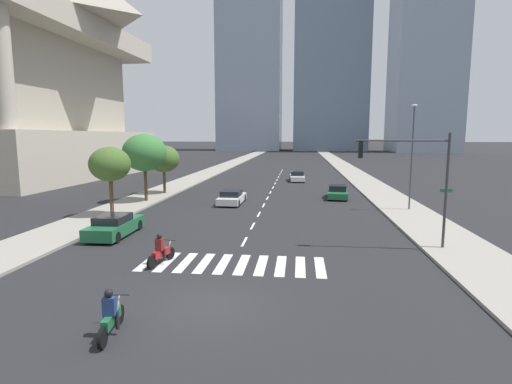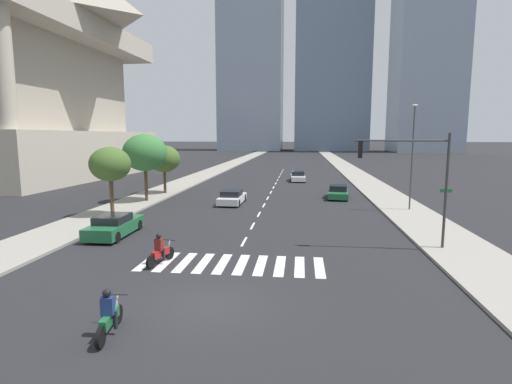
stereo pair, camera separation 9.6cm
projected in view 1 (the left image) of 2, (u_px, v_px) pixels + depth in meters
name	position (u px, v px, depth m)	size (l,w,h in m)	color
ground_plane	(211.00, 304.00, 14.15)	(800.00, 800.00, 0.00)	#232326
sidewalk_east	(379.00, 191.00, 42.42)	(4.00, 260.00, 0.15)	gray
sidewalk_west	(170.00, 188.00, 44.91)	(4.00, 260.00, 0.15)	gray
crosswalk_near	(233.00, 264.00, 18.58)	(8.55, 2.98, 0.01)	silver
lane_divider_center	(273.00, 187.00, 46.14)	(0.14, 50.00, 0.01)	silver
motorcycle_lead	(161.00, 252.00, 18.53)	(0.86, 2.03, 1.49)	black
motorcycle_trailing	(111.00, 317.00, 11.87)	(0.70, 2.10, 1.49)	black
sedan_white_0	(232.00, 198.00, 34.97)	(2.01, 4.55, 1.22)	silver
sedan_white_1	(297.00, 177.00, 52.65)	(2.07, 4.73, 1.28)	silver
sedan_green_2	(114.00, 226.00, 23.74)	(1.93, 4.67, 1.31)	#1E6038
sedan_green_3	(338.00, 192.00, 38.12)	(2.20, 4.35, 1.24)	#1E6038
traffic_signal_near	(413.00, 169.00, 20.47)	(4.93, 0.28, 5.95)	#333335
street_lamp_east	(412.00, 150.00, 31.04)	(0.50, 0.24, 8.20)	#3F3F42
street_tree_nearest	(110.00, 164.00, 28.87)	(2.95, 2.95, 5.01)	#4C3823
street_tree_second	(145.00, 153.00, 35.26)	(3.88, 3.88, 5.96)	#4C3823
street_tree_third	(164.00, 159.00, 40.25)	(3.19, 3.19, 4.84)	#4C3823
office_tower_right_skyline	(428.00, 13.00, 142.36)	(22.84, 21.94, 107.80)	#8C9EB2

